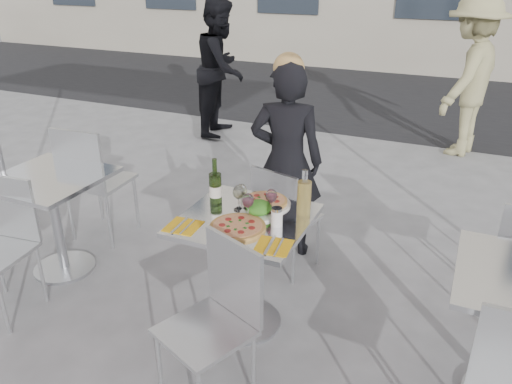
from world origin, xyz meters
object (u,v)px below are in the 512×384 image
at_px(pedestrian_a, 221,68).
at_px(wineglass_white_b, 241,192).
at_px(carafe, 304,198).
at_px(napkin_right, 274,246).
at_px(sugar_shaker, 277,217).
at_px(napkin_left, 183,226).
at_px(chair_near, 218,310).
at_px(pizza_near, 238,227).
at_px(main_table, 246,249).
at_px(woman_diner, 286,162).
at_px(wineglass_red_a, 248,201).
at_px(pizza_far, 265,202).
at_px(wineglass_white_a, 238,193).
at_px(wine_bottle, 215,187).
at_px(side_chair_lfar, 91,175).
at_px(side_chair_lnear, 2,235).
at_px(chair_far, 282,212).
at_px(pedestrian_b, 469,77).
at_px(salad_plate, 259,209).
at_px(wineglass_red_b, 271,197).
at_px(side_table_left, 53,204).

relative_size(pedestrian_a, wineglass_white_b, 10.92).
distance_m(carafe, napkin_right, 0.39).
distance_m(sugar_shaker, napkin_left, 0.52).
bearing_deg(napkin_right, carafe, 78.56).
xyz_separation_m(chair_near, pizza_near, (-0.09, 0.41, 0.24)).
bearing_deg(pedestrian_a, napkin_right, -158.32).
distance_m(main_table, carafe, 0.47).
relative_size(woman_diner, wineglass_red_a, 9.44).
height_order(pizza_far, wineglass_white_a, wineglass_white_a).
relative_size(main_table, wine_bottle, 2.54).
distance_m(main_table, woman_diner, 0.98).
xyz_separation_m(side_chair_lfar, side_chair_lnear, (0.08, -0.91, -0.05)).
xyz_separation_m(chair_near, side_chair_lnear, (-1.60, 0.10, 0.00)).
xyz_separation_m(chair_far, sugar_shaker, (0.22, -0.65, 0.31)).
relative_size(carafe, wineglass_white_b, 1.84).
relative_size(wine_bottle, wineglass_red_a, 1.87).
xyz_separation_m(pizza_near, sugar_shaker, (0.18, 0.12, 0.04)).
distance_m(wineglass_white_a, wineglass_white_b, 0.03).
distance_m(chair_far, wineglass_white_a, 0.67).
height_order(chair_near, wine_bottle, wine_bottle).
bearing_deg(sugar_shaker, side_chair_lnear, -165.38).
relative_size(side_chair_lfar, pedestrian_b, 0.53).
bearing_deg(side_chair_lnear, sugar_shaker, 7.93).
height_order(pedestrian_b, carafe, pedestrian_b).
xyz_separation_m(wineglass_red_a, napkin_left, (-0.29, -0.23, -0.11)).
height_order(wine_bottle, sugar_shaker, wine_bottle).
bearing_deg(wineglass_white_a, main_table, -44.04).
bearing_deg(napkin_right, napkin_left, 173.65).
distance_m(side_chair_lnear, napkin_right, 1.78).
distance_m(woman_diner, wine_bottle, 0.88).
bearing_deg(wineglass_white_b, main_table, -54.26).
xyz_separation_m(side_chair_lnear, wineglass_red_a, (1.51, 0.45, 0.34)).
bearing_deg(sugar_shaker, chair_near, -99.46).
bearing_deg(carafe, wineglass_white_a, -169.43).
bearing_deg(side_chair_lnear, salad_plate, 11.91).
bearing_deg(wineglass_white_a, carafe, 10.57).
bearing_deg(side_chair_lnear, wine_bottle, 16.48).
height_order(wine_bottle, wineglass_white_b, wine_bottle).
bearing_deg(wineglass_red_a, main_table, 172.06).
xyz_separation_m(chair_far, wineglass_white_a, (-0.06, -0.56, 0.37)).
bearing_deg(chair_near, pizza_far, 118.02).
relative_size(sugar_shaker, napkin_right, 0.53).
relative_size(pedestrian_b, salad_plate, 8.25).
bearing_deg(wineglass_red_b, chair_near, -90.59).
height_order(pizza_near, wineglass_red_a, wineglass_red_a).
relative_size(chair_near, napkin_left, 4.35).
xyz_separation_m(pedestrian_b, salad_plate, (-0.91, -3.85, -0.12)).
relative_size(chair_far, pizza_near, 2.66).
bearing_deg(side_chair_lfar, side_table_left, 94.36).
bearing_deg(chair_near, chair_far, 118.62).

